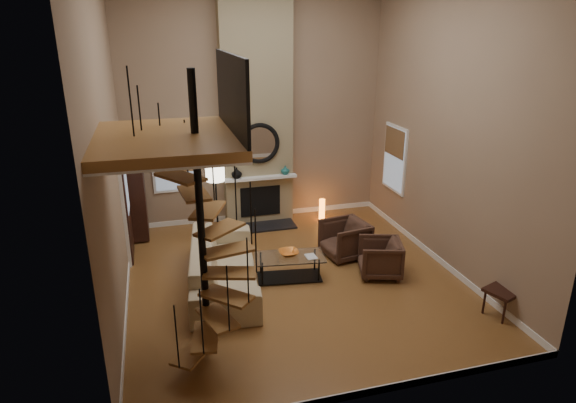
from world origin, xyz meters
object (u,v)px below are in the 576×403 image
object	(u,v)px
side_chair	(506,285)
accent_lamp	(322,209)
floor_lamp	(215,179)
armchair_near	(348,239)
sofa	(223,264)
coffee_table	(289,264)
hutch	(136,197)
armchair_far	(384,258)

from	to	relation	value
side_chair	accent_lamp	bearing A→B (deg)	107.53
accent_lamp	side_chair	world-z (taller)	side_chair
floor_lamp	armchair_near	bearing A→B (deg)	-29.57
sofa	accent_lamp	xyz separation A→B (m)	(2.79, 2.56, -0.15)
armchair_near	coffee_table	bearing A→B (deg)	-74.77
coffee_table	side_chair	world-z (taller)	side_chair
hutch	side_chair	bearing A→B (deg)	-39.82
sofa	armchair_far	world-z (taller)	sofa
hutch	armchair_far	distance (m)	5.46
armchair_far	accent_lamp	world-z (taller)	armchair_far
armchair_near	side_chair	size ratio (longest dim) A/B	0.86
sofa	armchair_near	distance (m)	2.71
coffee_table	accent_lamp	xyz separation A→B (m)	(1.57, 2.67, -0.03)
armchair_near	coffee_table	xyz separation A→B (m)	(-1.44, -0.65, -0.07)
sofa	coffee_table	distance (m)	1.23
hutch	armchair_far	world-z (taller)	hutch
sofa	coffee_table	size ratio (longest dim) A/B	2.13
floor_lamp	accent_lamp	distance (m)	2.93
sofa	armchair_far	size ratio (longest dim) A/B	3.75
armchair_near	side_chair	distance (m)	3.19
sofa	side_chair	xyz separation A→B (m)	(4.29, -2.20, 0.13)
coffee_table	hutch	bearing A→B (deg)	134.74
side_chair	coffee_table	bearing A→B (deg)	145.82
floor_lamp	side_chair	distance (m)	5.92
side_chair	sofa	bearing A→B (deg)	152.91
armchair_far	floor_lamp	size ratio (longest dim) A/B	0.45
armchair_far	floor_lamp	xyz separation A→B (m)	(-2.80, 2.41, 1.06)
hutch	armchair_near	size ratio (longest dim) A/B	2.12
hutch	side_chair	size ratio (longest dim) A/B	1.83
armchair_near	armchair_far	bearing A→B (deg)	8.49
side_chair	armchair_near	bearing A→B (deg)	120.89
sofa	floor_lamp	xyz separation A→B (m)	(0.17, 1.95, 1.02)
coffee_table	floor_lamp	size ratio (longest dim) A/B	0.80
coffee_table	floor_lamp	world-z (taller)	floor_lamp
floor_lamp	side_chair	xyz separation A→B (m)	(4.12, -4.15, -0.89)
armchair_near	accent_lamp	xyz separation A→B (m)	(0.13, 2.02, -0.10)
hutch	side_chair	xyz separation A→B (m)	(5.78, -4.82, -0.42)
armchair_far	side_chair	world-z (taller)	side_chair
armchair_far	sofa	bearing A→B (deg)	-81.42
sofa	coffee_table	world-z (taller)	sofa
armchair_near	armchair_far	size ratio (longest dim) A/B	1.10
armchair_near	floor_lamp	xyz separation A→B (m)	(-2.49, 1.41, 1.06)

